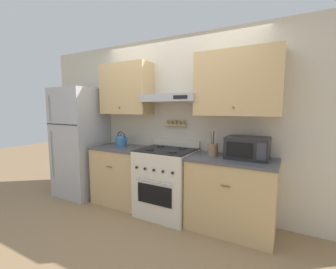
% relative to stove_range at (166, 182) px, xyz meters
% --- Properties ---
extents(ground_plane, '(16.00, 16.00, 0.00)m').
position_rel_stove_range_xyz_m(ground_plane, '(-0.00, -0.29, -0.47)').
color(ground_plane, '#937551').
extents(wall_back, '(5.20, 0.46, 2.55)m').
position_rel_stove_range_xyz_m(wall_back, '(0.04, 0.30, 0.97)').
color(wall_back, beige).
rests_on(wall_back, ground_plane).
extents(counter_left, '(0.87, 0.62, 0.90)m').
position_rel_stove_range_xyz_m(counter_left, '(-0.82, 0.03, -0.02)').
color(counter_left, tan).
rests_on(counter_left, ground_plane).
extents(counter_right, '(1.05, 0.62, 0.90)m').
position_rel_stove_range_xyz_m(counter_right, '(0.90, 0.03, -0.02)').
color(counter_right, tan).
rests_on(counter_right, ground_plane).
extents(stove_range, '(0.75, 0.67, 1.04)m').
position_rel_stove_range_xyz_m(stove_range, '(0.00, 0.00, 0.00)').
color(stove_range, beige).
rests_on(stove_range, ground_plane).
extents(refrigerator, '(0.74, 0.73, 1.84)m').
position_rel_stove_range_xyz_m(refrigerator, '(-1.70, -0.04, 0.45)').
color(refrigerator, '#ADAFB5').
rests_on(refrigerator, ground_plane).
extents(tea_kettle, '(0.23, 0.18, 0.24)m').
position_rel_stove_range_xyz_m(tea_kettle, '(-0.88, 0.08, 0.52)').
color(tea_kettle, teal).
rests_on(tea_kettle, counter_left).
extents(microwave, '(0.49, 0.35, 0.26)m').
position_rel_stove_range_xyz_m(microwave, '(1.06, 0.10, 0.56)').
color(microwave, '#232326').
rests_on(microwave, counter_right).
extents(utensil_crock, '(0.13, 0.13, 0.31)m').
position_rel_stove_range_xyz_m(utensil_crock, '(0.64, 0.08, 0.51)').
color(utensil_crock, '#8E7051').
rests_on(utensil_crock, counter_right).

